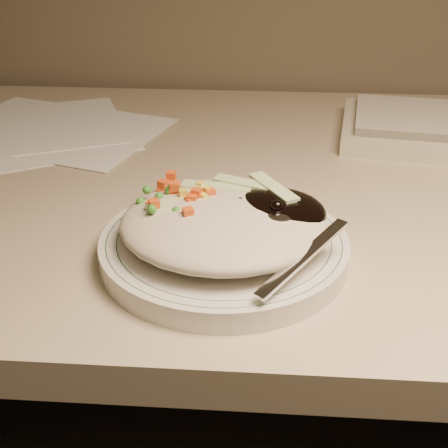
{
  "coord_description": "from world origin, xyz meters",
  "views": [
    {
      "loc": [
        -0.03,
        0.68,
        1.06
      ],
      "look_at": [
        -0.07,
        1.19,
        0.78
      ],
      "focal_mm": 50.0,
      "sensor_mm": 36.0,
      "label": 1
    }
  ],
  "objects": [
    {
      "name": "desk",
      "position": [
        0.0,
        1.38,
        0.54
      ],
      "size": [
        1.4,
        0.7,
        0.74
      ],
      "color": "tan",
      "rests_on": "ground"
    },
    {
      "name": "plate_rim",
      "position": [
        -0.07,
        1.19,
        0.76
      ],
      "size": [
        0.22,
        0.22,
        0.0
      ],
      "color": "#144723",
      "rests_on": "plate"
    },
    {
      "name": "meal",
      "position": [
        -0.07,
        1.19,
        0.78
      ],
      "size": [
        0.21,
        0.19,
        0.05
      ],
      "color": "#B4AB92",
      "rests_on": "plate"
    },
    {
      "name": "papers",
      "position": [
        -0.37,
        1.5,
        0.74
      ],
      "size": [
        0.41,
        0.36,
        0.0
      ],
      "color": "white",
      "rests_on": "desk"
    },
    {
      "name": "plate",
      "position": [
        -0.07,
        1.19,
        0.75
      ],
      "size": [
        0.24,
        0.24,
        0.02
      ],
      "primitive_type": "cylinder",
      "color": "silver",
      "rests_on": "desk"
    }
  ]
}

